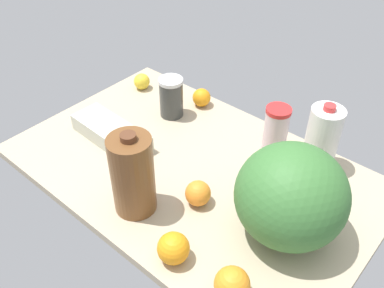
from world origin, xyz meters
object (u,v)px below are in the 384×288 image
at_px(tumbler_cup, 276,131).
at_px(milk_jug, 322,138).
at_px(lemon_near_front, 142,81).
at_px(chocolate_milk_jug, 133,175).
at_px(orange_loose, 173,248).
at_px(orange_beside_bowl, 198,193).
at_px(orange_far_back, 232,284).
at_px(egg_carton, 111,133).
at_px(shaker_bottle, 171,97).
at_px(orange_by_jug, 202,98).
at_px(watermelon, 291,196).

bearing_deg(tumbler_cup, milk_jug, 16.97).
relative_size(tumbler_cup, lemon_near_front, 2.78).
relative_size(chocolate_milk_jug, orange_loose, 3.12).
relative_size(orange_loose, orange_beside_bowl, 1.11).
height_order(chocolate_milk_jug, orange_far_back, chocolate_milk_jug).
height_order(tumbler_cup, orange_far_back, tumbler_cup).
relative_size(tumbler_cup, orange_beside_bowl, 2.36).
xyz_separation_m(chocolate_milk_jug, egg_carton, (-0.30, 0.16, -0.10)).
bearing_deg(orange_far_back, shaker_bottle, 143.64).
height_order(orange_far_back, orange_by_jug, orange_far_back).
distance_m(orange_beside_bowl, orange_by_jug, 0.53).
relative_size(shaker_bottle, tumbler_cup, 0.85).
bearing_deg(tumbler_cup, orange_beside_bowl, -97.26).
relative_size(watermelon, milk_jug, 1.26).
bearing_deg(egg_carton, orange_beside_bowl, -1.76).
relative_size(chocolate_milk_jug, orange_far_back, 3.04).
height_order(orange_loose, orange_by_jug, orange_loose).
relative_size(egg_carton, orange_beside_bowl, 4.02).
height_order(egg_carton, lemon_near_front, lemon_near_front).
relative_size(watermelon, orange_beside_bowl, 3.86).
xyz_separation_m(orange_beside_bowl, orange_by_jug, (-0.33, 0.41, -0.00)).
bearing_deg(lemon_near_front, orange_far_back, -31.46).
height_order(milk_jug, orange_beside_bowl, milk_jug).
relative_size(milk_jug, lemon_near_front, 3.59).
distance_m(shaker_bottle, orange_beside_bowl, 0.48).
height_order(orange_far_back, orange_beside_bowl, orange_far_back).
bearing_deg(egg_carton, chocolate_milk_jug, -26.33).
distance_m(egg_carton, tumbler_cup, 0.58).
distance_m(orange_loose, orange_far_back, 0.18).
distance_m(egg_carton, milk_jug, 0.72).
xyz_separation_m(tumbler_cup, orange_beside_bowl, (-0.04, -0.35, -0.05)).
xyz_separation_m(shaker_bottle, lemon_near_front, (-0.23, 0.06, -0.05)).
bearing_deg(egg_carton, orange_far_back, -14.81).
distance_m(watermelon, tumbler_cup, 0.35).
distance_m(tumbler_cup, orange_by_jug, 0.39).
distance_m(lemon_near_front, orange_beside_bowl, 0.70).
bearing_deg(chocolate_milk_jug, tumbler_cup, 69.88).
relative_size(orange_far_back, orange_by_jug, 1.25).
height_order(watermelon, tumbler_cup, watermelon).
distance_m(chocolate_milk_jug, orange_far_back, 0.41).
bearing_deg(chocolate_milk_jug, egg_carton, 151.36).
distance_m(chocolate_milk_jug, orange_beside_bowl, 0.21).
bearing_deg(milk_jug, egg_carton, -149.75).
bearing_deg(tumbler_cup, orange_loose, -85.92).
distance_m(egg_carton, orange_loose, 0.56).
height_order(shaker_bottle, orange_loose, shaker_bottle).
distance_m(milk_jug, orange_far_back, 0.58).
bearing_deg(lemon_near_front, tumbler_cup, 0.05).
bearing_deg(shaker_bottle, orange_loose, -46.53).
bearing_deg(watermelon, chocolate_milk_jug, -151.62).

